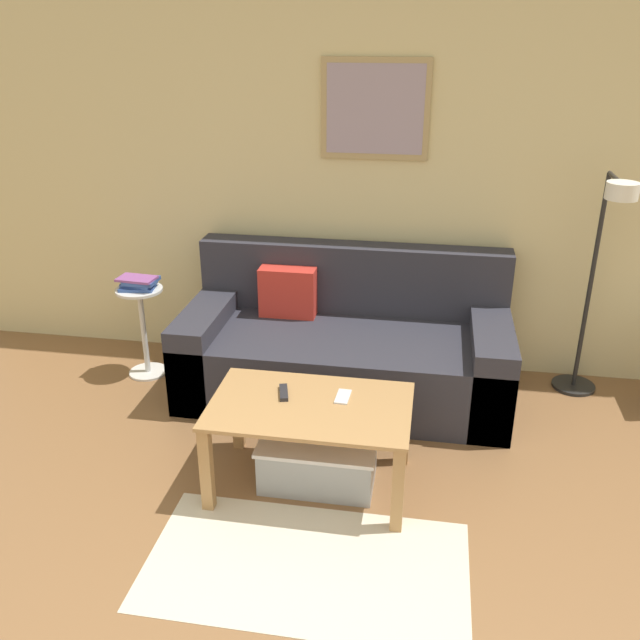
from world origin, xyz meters
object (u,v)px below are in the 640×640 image
object	(u,v)px
storage_bin	(319,462)
book_stack	(139,283)
cell_phone	(343,397)
floor_lamp	(600,271)
side_table	(143,324)
remote_control	(284,393)
couch	(345,348)
coffee_table	(310,419)

from	to	relation	value
storage_bin	book_stack	size ratio (longest dim) A/B	2.39
cell_phone	floor_lamp	bearing A→B (deg)	39.68
side_table	remote_control	distance (m)	1.49
book_stack	couch	bearing A→B (deg)	0.36
coffee_table	side_table	size ratio (longest dim) A/B	1.61
couch	remote_control	bearing A→B (deg)	-101.13
side_table	book_stack	bearing A→B (deg)	33.19
book_stack	storage_bin	bearing A→B (deg)	-36.28
side_table	remote_control	size ratio (longest dim) A/B	4.08
remote_control	coffee_table	bearing A→B (deg)	-41.05
couch	floor_lamp	size ratio (longest dim) A/B	1.42
remote_control	cell_phone	world-z (taller)	remote_control
storage_bin	remote_control	xyz separation A→B (m)	(-0.19, 0.05, 0.35)
coffee_table	book_stack	world-z (taller)	book_stack
couch	storage_bin	size ratio (longest dim) A/B	3.36
floor_lamp	book_stack	distance (m)	2.81
storage_bin	coffee_table	bearing A→B (deg)	-153.56
storage_bin	side_table	size ratio (longest dim) A/B	0.97
coffee_table	side_table	distance (m)	1.64
coffee_table	cell_phone	size ratio (longest dim) A/B	7.04
book_stack	cell_phone	world-z (taller)	book_stack
storage_bin	remote_control	size ratio (longest dim) A/B	3.97
coffee_table	storage_bin	world-z (taller)	coffee_table
coffee_table	storage_bin	bearing A→B (deg)	26.44
coffee_table	cell_phone	world-z (taller)	cell_phone
remote_control	cell_phone	bearing A→B (deg)	-10.63
cell_phone	remote_control	bearing A→B (deg)	-173.51
couch	remote_control	xyz separation A→B (m)	(-0.18, -0.94, 0.18)
couch	book_stack	world-z (taller)	couch
couch	side_table	size ratio (longest dim) A/B	3.27
couch	side_table	xyz separation A→B (m)	(-1.34, -0.01, 0.07)
book_stack	remote_control	distance (m)	1.49
couch	floor_lamp	world-z (taller)	floor_lamp
couch	floor_lamp	xyz separation A→B (m)	(1.47, 0.11, 0.56)
couch	cell_phone	bearing A→B (deg)	-83.03
remote_control	couch	bearing A→B (deg)	64.34
floor_lamp	coffee_table	bearing A→B (deg)	-143.35
storage_bin	remote_control	bearing A→B (deg)	163.68
book_stack	remote_control	size ratio (longest dim) A/B	1.66
side_table	cell_phone	bearing A→B (deg)	-31.97
couch	floor_lamp	bearing A→B (deg)	4.21
couch	coffee_table	world-z (taller)	couch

